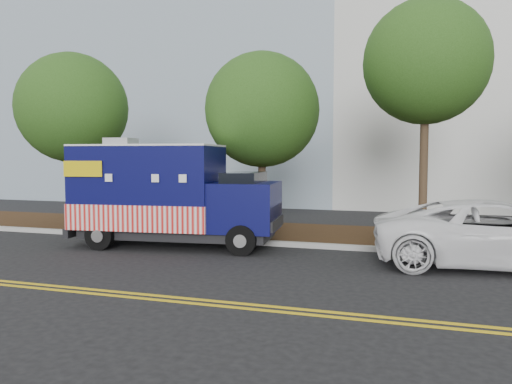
% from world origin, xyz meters
% --- Properties ---
extents(ground, '(120.00, 120.00, 0.00)m').
position_xyz_m(ground, '(0.00, 0.00, 0.00)').
color(ground, black).
rests_on(ground, ground).
extents(curb, '(120.00, 0.18, 0.15)m').
position_xyz_m(curb, '(0.00, 1.40, 0.07)').
color(curb, '#9E9E99').
rests_on(curb, ground).
extents(mulch_strip, '(120.00, 4.00, 0.15)m').
position_xyz_m(mulch_strip, '(0.00, 3.50, 0.07)').
color(mulch_strip, black).
rests_on(mulch_strip, ground).
extents(centerline_near, '(120.00, 0.10, 0.01)m').
position_xyz_m(centerline_near, '(0.00, -4.45, 0.01)').
color(centerline_near, gold).
rests_on(centerline_near, ground).
extents(centerline_far, '(120.00, 0.10, 0.01)m').
position_xyz_m(centerline_far, '(0.00, -4.70, 0.01)').
color(centerline_far, gold).
rests_on(centerline_far, ground).
extents(tree_a, '(4.00, 4.00, 6.44)m').
position_xyz_m(tree_a, '(-6.13, 2.77, 4.43)').
color(tree_a, '#38281C').
rests_on(tree_a, ground).
extents(tree_b, '(3.86, 3.86, 6.16)m').
position_xyz_m(tree_b, '(0.95, 3.42, 4.22)').
color(tree_b, '#38281C').
rests_on(tree_b, ground).
extents(tree_c, '(3.86, 3.86, 7.51)m').
position_xyz_m(tree_c, '(6.16, 3.75, 5.56)').
color(tree_c, '#38281C').
rests_on(tree_c, ground).
extents(sign_post, '(0.06, 0.06, 2.40)m').
position_xyz_m(sign_post, '(-1.48, 1.66, 1.20)').
color(sign_post, '#473828').
rests_on(sign_post, ground).
extents(food_truck, '(6.29, 2.90, 3.21)m').
position_xyz_m(food_truck, '(-1.10, 0.46, 1.45)').
color(food_truck, black).
rests_on(food_truck, ground).
extents(white_car, '(5.99, 3.10, 1.61)m').
position_xyz_m(white_car, '(7.84, 0.22, 0.81)').
color(white_car, white).
rests_on(white_car, ground).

